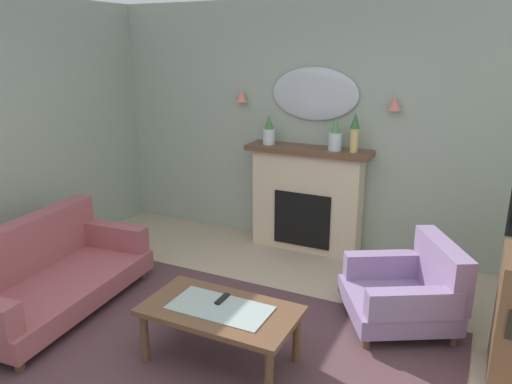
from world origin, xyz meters
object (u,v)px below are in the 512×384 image
coffee_table (220,315)px  wall_sconce_right (395,103)px  mantel_vase_centre (355,130)px  armchair_near_fireplace (409,289)px  wall_sconce_left (241,96)px  mantel_vase_left (335,137)px  wall_mirror (314,94)px  fireplace (307,200)px  tv_remote (222,299)px  mantel_vase_right (269,132)px  floral_couch (46,274)px

coffee_table → wall_sconce_right: bearing=74.1°
mantel_vase_centre → wall_sconce_right: size_ratio=2.88×
armchair_near_fireplace → mantel_vase_centre: bearing=126.8°
wall_sconce_left → mantel_vase_left: bearing=-6.0°
coffee_table → wall_mirror: bearing=94.5°
fireplace → wall_mirror: wall_mirror is taller
armchair_near_fireplace → wall_sconce_right: bearing=110.9°
mantel_vase_left → wall_mirror: size_ratio=0.36×
tv_remote → mantel_vase_left: bearing=85.9°
mantel_vase_right → mantel_vase_left: mantel_vase_left is taller
tv_remote → floral_couch: 1.72m
wall_sconce_left → wall_sconce_right: bearing=0.0°
floral_couch → mantel_vase_centre: bearing=46.8°
armchair_near_fireplace → mantel_vase_right: bearing=148.5°
mantel_vase_centre → fireplace: bearing=176.8°
fireplace → wall_mirror: 1.15m
mantel_vase_right → wall_sconce_right: 1.35m
fireplace → coffee_table: (0.19, -2.24, -0.19)m
mantel_vase_centre → coffee_table: bearing=-98.1°
floral_couch → mantel_vase_right: bearing=63.2°
floral_couch → armchair_near_fireplace: size_ratio=1.61×
mantel_vase_right → armchair_near_fireplace: 2.29m
fireplace → mantel_vase_centre: bearing=-3.2°
fireplace → mantel_vase_left: (0.30, -0.03, 0.73)m
fireplace → coffee_table: 2.26m
mantel_vase_centre → wall_sconce_left: 1.38m
coffee_table → tv_remote: tv_remote is taller
wall_mirror → tv_remote: wall_mirror is taller
wall_sconce_left → armchair_near_fireplace: bearing=-29.1°
coffee_table → tv_remote: bearing=110.7°
mantel_vase_centre → tv_remote: (-0.35, -2.11, -0.93)m
mantel_vase_right → coffee_table: 2.48m
fireplace → wall_mirror: size_ratio=1.42×
mantel_vase_right → coffee_table: size_ratio=0.30×
wall_mirror → wall_sconce_left: wall_mirror is taller
fireplace → mantel_vase_centre: size_ratio=3.37×
fireplace → wall_sconce_left: 1.38m
wall_mirror → wall_sconce_left: 0.85m
mantel_vase_left → mantel_vase_centre: size_ratio=0.85×
wall_mirror → floral_couch: bearing=-123.4°
fireplace → floral_couch: (-1.56, -2.22, -0.25)m
wall_sconce_left → tv_remote: wall_sconce_left is taller
mantel_vase_right → wall_sconce_right: bearing=5.3°
mantel_vase_left → wall_sconce_right: (0.55, 0.12, 0.36)m
mantel_vase_left → tv_remote: 2.28m
mantel_vase_left → tv_remote: size_ratio=2.15×
wall_sconce_right → armchair_near_fireplace: bearing=-69.1°
wall_sconce_right → wall_mirror: bearing=176.6°
tv_remote → armchair_near_fireplace: (1.16, 1.03, -0.15)m
wall_mirror → wall_sconce_left: (-0.85, -0.05, -0.05)m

